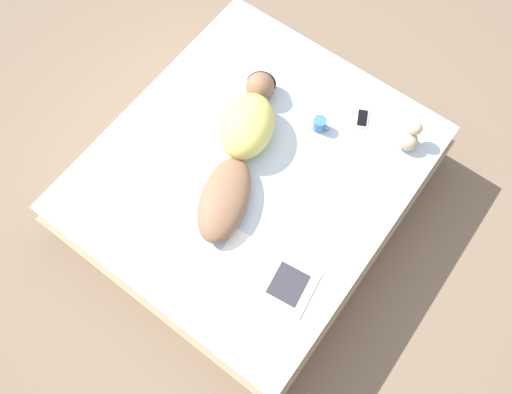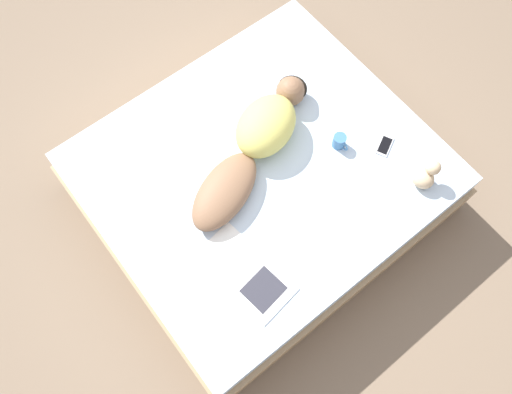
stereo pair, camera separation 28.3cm
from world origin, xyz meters
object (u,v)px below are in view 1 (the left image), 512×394
object	(u,v)px
coffee_mug	(320,124)
open_magazine	(267,273)
person	(242,143)
cell_phone	(362,118)

from	to	relation	value
coffee_mug	open_magazine	bearing A→B (deg)	-73.15
person	open_magazine	distance (m)	0.77
person	cell_phone	distance (m)	0.78
coffee_mug	cell_phone	distance (m)	0.28
open_magazine	cell_phone	distance (m)	1.14
coffee_mug	cell_phone	size ratio (longest dim) A/B	0.72
person	cell_phone	size ratio (longest dim) A/B	7.22
open_magazine	cell_phone	world-z (taller)	same
person	cell_phone	xyz separation A→B (m)	(0.46, 0.62, -0.09)
person	cell_phone	world-z (taller)	person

